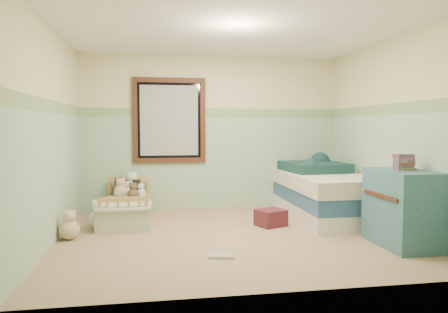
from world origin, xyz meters
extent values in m
cube|color=#9B8464|center=(0.00, 0.00, -0.01)|extent=(4.20, 3.60, 0.02)
cube|color=white|center=(0.00, 0.00, 2.51)|extent=(4.20, 3.60, 0.02)
cube|color=beige|center=(0.00, 1.80, 1.25)|extent=(4.20, 0.04, 2.50)
cube|color=beige|center=(0.00, -1.80, 1.25)|extent=(4.20, 0.04, 2.50)
cube|color=beige|center=(-2.10, 0.00, 1.25)|extent=(0.04, 3.60, 2.50)
cube|color=beige|center=(2.10, 0.00, 1.25)|extent=(0.04, 3.60, 2.50)
cube|color=#93C299|center=(0.00, 1.79, 0.75)|extent=(4.20, 0.01, 1.50)
cube|color=#467C49|center=(0.00, 1.79, 1.57)|extent=(4.20, 0.01, 0.15)
cube|color=#411E15|center=(-0.70, 1.76, 1.45)|extent=(1.16, 0.06, 1.36)
cube|color=beige|center=(-0.70, 1.77, 1.45)|extent=(0.92, 0.01, 1.12)
cube|color=#B47E3E|center=(-1.34, 1.05, 0.08)|extent=(0.65, 1.30, 0.17)
cube|color=white|center=(-1.34, 1.05, 0.23)|extent=(0.59, 1.24, 0.12)
cube|color=#7CA0B8|center=(-1.34, 0.65, 0.30)|extent=(0.70, 0.65, 0.03)
sphere|color=brown|center=(-1.49, 1.55, 0.39)|extent=(0.20, 0.20, 0.20)
sphere|color=silver|center=(-1.29, 1.55, 0.41)|extent=(0.24, 0.24, 0.24)
sphere|color=beige|center=(-1.44, 1.33, 0.39)|extent=(0.21, 0.21, 0.21)
sphere|color=black|center=(-1.21, 1.33, 0.38)|extent=(0.19, 0.19, 0.19)
sphere|color=white|center=(-1.68, 0.64, 0.13)|extent=(0.26, 0.26, 0.26)
sphere|color=beige|center=(-1.95, 0.16, 0.12)|extent=(0.24, 0.24, 0.24)
cube|color=white|center=(1.55, 0.83, 0.11)|extent=(1.01, 2.03, 0.22)
cube|color=navy|center=(1.55, 0.83, 0.33)|extent=(1.01, 2.03, 0.22)
cube|color=beige|center=(1.55, 0.83, 0.55)|extent=(1.05, 2.07, 0.22)
cube|color=#113333|center=(1.50, 1.13, 0.73)|extent=(0.94, 0.98, 0.14)
cube|color=#2D5B6B|center=(1.82, -0.72, 0.43)|extent=(0.54, 0.86, 0.86)
cube|color=brown|center=(1.82, -0.71, 0.95)|extent=(0.19, 0.16, 0.18)
cube|color=maroon|center=(0.62, 0.44, 0.11)|extent=(0.45, 0.42, 0.22)
cube|color=gold|center=(-0.25, -0.78, 0.01)|extent=(0.30, 0.25, 0.02)
sphere|color=beige|center=(-1.35, 1.34, 0.37)|extent=(0.17, 0.17, 0.17)
sphere|color=silver|center=(-1.30, 1.55, 0.37)|extent=(0.16, 0.16, 0.16)
sphere|color=brown|center=(-1.25, 1.10, 0.37)|extent=(0.18, 0.18, 0.18)
sphere|color=white|center=(-1.15, 1.29, 0.36)|extent=(0.15, 0.15, 0.15)
camera|label=1|loc=(-0.92, -4.97, 1.34)|focal=33.40mm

